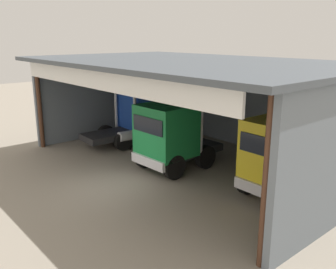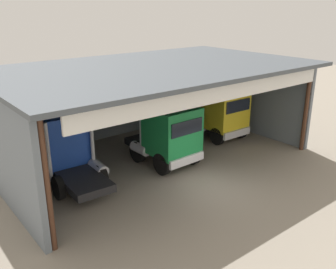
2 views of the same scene
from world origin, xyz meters
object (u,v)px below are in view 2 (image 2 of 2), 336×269
object	(u,v)px
truck_blue_right_bay	(65,147)
oil_drum	(158,126)
truck_green_center_bay	(168,135)
tool_cart	(5,165)
truck_yellow_left_bay	(222,113)

from	to	relation	value
truck_blue_right_bay	oil_drum	bearing A→B (deg)	22.86
truck_green_center_bay	tool_cart	bearing A→B (deg)	-32.01
truck_yellow_left_bay	oil_drum	size ratio (longest dim) A/B	4.93
truck_green_center_bay	truck_yellow_left_bay	size ratio (longest dim) A/B	1.03
truck_blue_right_bay	tool_cart	world-z (taller)	truck_blue_right_bay
truck_yellow_left_bay	tool_cart	world-z (taller)	truck_yellow_left_bay
truck_green_center_bay	oil_drum	size ratio (longest dim) A/B	5.07
truck_blue_right_bay	oil_drum	distance (m)	8.39
truck_yellow_left_bay	truck_blue_right_bay	bearing A→B (deg)	-1.75
truck_green_center_bay	truck_yellow_left_bay	world-z (taller)	truck_green_center_bay
oil_drum	truck_blue_right_bay	bearing A→B (deg)	-159.90
truck_green_center_bay	oil_drum	world-z (taller)	truck_green_center_bay
truck_blue_right_bay	truck_green_center_bay	world-z (taller)	truck_blue_right_bay
truck_green_center_bay	tool_cart	size ratio (longest dim) A/B	4.49
oil_drum	tool_cart	xyz separation A→B (m)	(-10.00, -0.35, 0.06)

